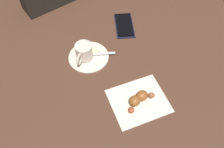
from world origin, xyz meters
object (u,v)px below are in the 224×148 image
object	(u,v)px
saucer	(89,56)
espresso_cup	(84,52)
teaspoon	(90,54)
napkin	(139,101)
croissant	(139,99)
cell_phone	(124,25)
sugar_packet	(92,50)

from	to	relation	value
saucer	espresso_cup	distance (m)	0.04
teaspoon	napkin	distance (m)	0.25
croissant	cell_phone	world-z (taller)	croissant
teaspoon	croissant	bearing A→B (deg)	-175.09
croissant	cell_phone	bearing A→B (deg)	-30.84
teaspoon	croissant	size ratio (longest dim) A/B	1.11
saucer	napkin	distance (m)	0.25
sugar_packet	napkin	size ratio (longest dim) A/B	0.32
espresso_cup	sugar_packet	distance (m)	0.05
napkin	espresso_cup	bearing A→B (deg)	9.78
teaspoon	sugar_packet	bearing A→B (deg)	-54.48
saucer	napkin	world-z (taller)	saucer
napkin	croissant	bearing A→B (deg)	127.66
sugar_packet	croissant	bearing A→B (deg)	160.82
saucer	sugar_packet	xyz separation A→B (m)	(0.01, -0.02, 0.01)
teaspoon	sugar_packet	distance (m)	0.02
espresso_cup	cell_phone	bearing A→B (deg)	-78.17
saucer	napkin	size ratio (longest dim) A/B	0.83
saucer	sugar_packet	size ratio (longest dim) A/B	2.59
sugar_packet	cell_phone	world-z (taller)	sugar_packet
espresso_cup	napkin	world-z (taller)	espresso_cup
sugar_packet	cell_phone	bearing A→B (deg)	-98.52
cell_phone	napkin	bearing A→B (deg)	149.28
cell_phone	sugar_packet	bearing A→B (deg)	101.40
teaspoon	napkin	bearing A→B (deg)	-174.71
sugar_packet	croissant	size ratio (longest dim) A/B	0.50
sugar_packet	croissant	world-z (taller)	croissant
espresso_cup	teaspoon	xyz separation A→B (m)	(-0.00, -0.02, -0.03)
teaspoon	cell_phone	distance (m)	0.20
napkin	cell_phone	xyz separation A→B (m)	(0.29, -0.18, 0.00)
napkin	cell_phone	bearing A→B (deg)	-30.72
saucer	croissant	size ratio (longest dim) A/B	1.29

